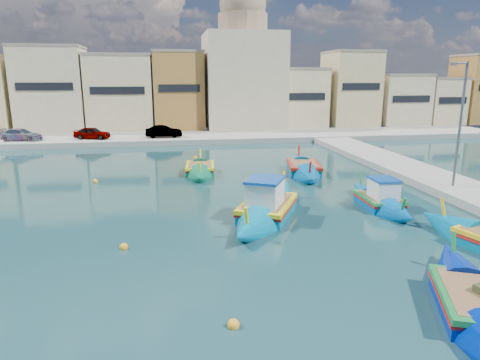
{
  "coord_description": "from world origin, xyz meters",
  "views": [
    {
      "loc": [
        0.13,
        -17.35,
        7.12
      ],
      "look_at": [
        4.0,
        6.0,
        1.4
      ],
      "focal_mm": 32.0,
      "sensor_mm": 36.0,
      "label": 1
    }
  ],
  "objects_px": {
    "church_block": "(243,67)",
    "luzzu_turquoise_cabin": "(267,209)",
    "quay_street_lamp": "(459,124)",
    "luzzu_blue_cabin": "(379,201)",
    "luzzu_blue_south": "(475,306)",
    "luzzu_cyan_mid": "(304,169)",
    "luzzu_green": "(200,170)"
  },
  "relations": [
    {
      "from": "luzzu_green",
      "to": "luzzu_blue_south",
      "type": "xyz_separation_m",
      "value": [
        6.89,
        -21.18,
        0.01
      ]
    },
    {
      "from": "quay_street_lamp",
      "to": "luzzu_green",
      "type": "height_order",
      "value": "quay_street_lamp"
    },
    {
      "from": "luzzu_green",
      "to": "luzzu_blue_south",
      "type": "height_order",
      "value": "luzzu_blue_south"
    },
    {
      "from": "luzzu_blue_cabin",
      "to": "luzzu_cyan_mid",
      "type": "bearing_deg",
      "value": 99.61
    },
    {
      "from": "luzzu_blue_south",
      "to": "luzzu_blue_cabin",
      "type": "bearing_deg",
      "value": 77.56
    },
    {
      "from": "quay_street_lamp",
      "to": "luzzu_cyan_mid",
      "type": "relative_size",
      "value": 0.83
    },
    {
      "from": "luzzu_blue_cabin",
      "to": "luzzu_green",
      "type": "relative_size",
      "value": 0.94
    },
    {
      "from": "luzzu_cyan_mid",
      "to": "luzzu_turquoise_cabin",
      "type": "bearing_deg",
      "value": -117.63
    },
    {
      "from": "quay_street_lamp",
      "to": "luzzu_turquoise_cabin",
      "type": "distance_m",
      "value": 13.26
    },
    {
      "from": "luzzu_blue_cabin",
      "to": "luzzu_green",
      "type": "bearing_deg",
      "value": 132.16
    },
    {
      "from": "church_block",
      "to": "luzzu_blue_cabin",
      "type": "height_order",
      "value": "church_block"
    },
    {
      "from": "quay_street_lamp",
      "to": "luzzu_blue_cabin",
      "type": "height_order",
      "value": "quay_street_lamp"
    },
    {
      "from": "luzzu_cyan_mid",
      "to": "luzzu_green",
      "type": "xyz_separation_m",
      "value": [
        -7.76,
        1.21,
        -0.03
      ]
    },
    {
      "from": "luzzu_turquoise_cabin",
      "to": "luzzu_cyan_mid",
      "type": "distance_m",
      "value": 10.88
    },
    {
      "from": "quay_street_lamp",
      "to": "luzzu_blue_cabin",
      "type": "bearing_deg",
      "value": -161.7
    },
    {
      "from": "luzzu_turquoise_cabin",
      "to": "luzzu_green",
      "type": "relative_size",
      "value": 1.28
    },
    {
      "from": "luzzu_blue_cabin",
      "to": "luzzu_blue_south",
      "type": "bearing_deg",
      "value": -102.44
    },
    {
      "from": "luzzu_turquoise_cabin",
      "to": "luzzu_cyan_mid",
      "type": "height_order",
      "value": "luzzu_turquoise_cabin"
    },
    {
      "from": "quay_street_lamp",
      "to": "luzzu_cyan_mid",
      "type": "distance_m",
      "value": 11.02
    },
    {
      "from": "church_block",
      "to": "luzzu_turquoise_cabin",
      "type": "distance_m",
      "value": 37.7
    },
    {
      "from": "quay_street_lamp",
      "to": "luzzu_turquoise_cabin",
      "type": "relative_size",
      "value": 0.78
    },
    {
      "from": "luzzu_blue_cabin",
      "to": "quay_street_lamp",
      "type": "bearing_deg",
      "value": 18.3
    },
    {
      "from": "luzzu_turquoise_cabin",
      "to": "luzzu_green",
      "type": "distance_m",
      "value": 11.18
    },
    {
      "from": "quay_street_lamp",
      "to": "luzzu_blue_south",
      "type": "relative_size",
      "value": 0.88
    },
    {
      "from": "quay_street_lamp",
      "to": "luzzu_blue_cabin",
      "type": "distance_m",
      "value": 7.34
    },
    {
      "from": "quay_street_lamp",
      "to": "luzzu_blue_south",
      "type": "distance_m",
      "value": 15.79
    },
    {
      "from": "luzzu_blue_cabin",
      "to": "luzzu_blue_south",
      "type": "distance_m",
      "value": 11.17
    },
    {
      "from": "luzzu_cyan_mid",
      "to": "luzzu_green",
      "type": "bearing_deg",
      "value": 171.16
    },
    {
      "from": "church_block",
      "to": "quay_street_lamp",
      "type": "height_order",
      "value": "church_block"
    },
    {
      "from": "luzzu_blue_cabin",
      "to": "luzzu_turquoise_cabin",
      "type": "bearing_deg",
      "value": -174.98
    },
    {
      "from": "luzzu_cyan_mid",
      "to": "luzzu_blue_south",
      "type": "bearing_deg",
      "value": -92.5
    },
    {
      "from": "church_block",
      "to": "luzzu_green",
      "type": "distance_m",
      "value": 28.0
    }
  ]
}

